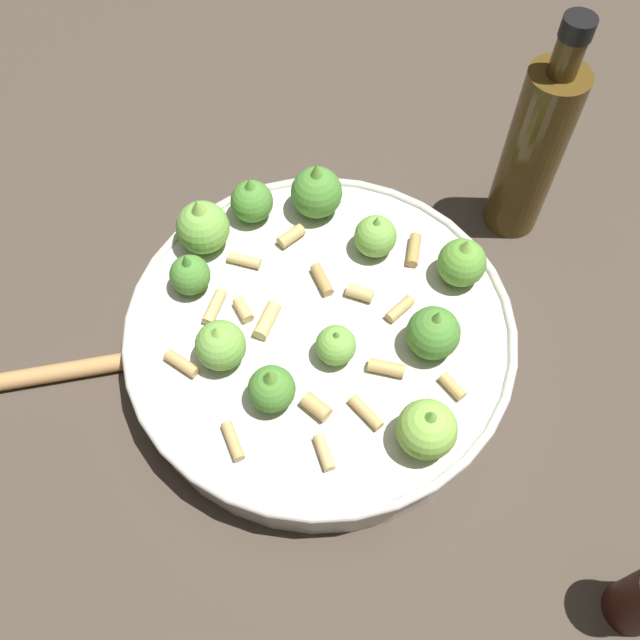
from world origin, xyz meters
The scene contains 4 objects.
ground_plane centered at (0.00, 0.00, 0.00)m, with size 2.40×2.40×0.00m, color #42382D.
cooking_pan centered at (0.00, 0.00, 0.03)m, with size 0.34×0.34×0.11m.
olive_oil_bottle centered at (0.19, 0.16, 0.10)m, with size 0.05×0.05×0.23m.
wooden_spoon centered at (-0.22, -0.03, 0.01)m, with size 0.25×0.08×0.02m.
Camera 1 is at (0.01, -0.30, 0.56)m, focal length 39.35 mm.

